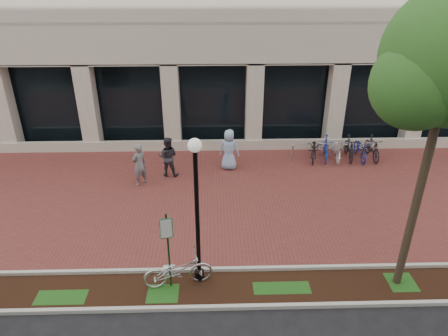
{
  "coord_description": "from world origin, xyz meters",
  "views": [
    {
      "loc": [
        0.01,
        -13.8,
        8.05
      ],
      "look_at": [
        0.38,
        -0.8,
        1.6
      ],
      "focal_mm": 32.0,
      "sensor_mm": 36.0,
      "label": 1
    }
  ],
  "objects_px": {
    "parking_sign": "(168,242)",
    "pedestrian_left": "(139,165)",
    "pedestrian_mid": "(168,157)",
    "bike_rack_cluster": "(343,149)",
    "bollard": "(292,153)",
    "lamppost": "(197,206)",
    "locked_bicycle": "(178,270)",
    "pedestrian_right": "(229,150)"
  },
  "relations": [
    {
      "from": "lamppost",
      "to": "pedestrian_mid",
      "type": "relative_size",
      "value": 2.48
    },
    {
      "from": "pedestrian_mid",
      "to": "bike_rack_cluster",
      "type": "distance_m",
      "value": 8.19
    },
    {
      "from": "parking_sign",
      "to": "pedestrian_mid",
      "type": "bearing_deg",
      "value": 82.27
    },
    {
      "from": "pedestrian_right",
      "to": "bollard",
      "type": "relative_size",
      "value": 2.09
    },
    {
      "from": "pedestrian_mid",
      "to": "bike_rack_cluster",
      "type": "relative_size",
      "value": 0.5
    },
    {
      "from": "pedestrian_mid",
      "to": "bollard",
      "type": "relative_size",
      "value": 1.99
    },
    {
      "from": "lamppost",
      "to": "pedestrian_mid",
      "type": "height_order",
      "value": "lamppost"
    },
    {
      "from": "pedestrian_left",
      "to": "bollard",
      "type": "height_order",
      "value": "pedestrian_left"
    },
    {
      "from": "locked_bicycle",
      "to": "bollard",
      "type": "height_order",
      "value": "locked_bicycle"
    },
    {
      "from": "bike_rack_cluster",
      "to": "parking_sign",
      "type": "bearing_deg",
      "value": -122.61
    },
    {
      "from": "lamppost",
      "to": "pedestrian_left",
      "type": "distance_m",
      "value": 6.57
    },
    {
      "from": "pedestrian_left",
      "to": "pedestrian_right",
      "type": "bearing_deg",
      "value": 156.07
    },
    {
      "from": "pedestrian_right",
      "to": "bike_rack_cluster",
      "type": "height_order",
      "value": "pedestrian_right"
    },
    {
      "from": "lamppost",
      "to": "bollard",
      "type": "xyz_separation_m",
      "value": [
        4.11,
        7.83,
        -2.03
      ]
    },
    {
      "from": "bike_rack_cluster",
      "to": "pedestrian_mid",
      "type": "bearing_deg",
      "value": -160.89
    },
    {
      "from": "lamppost",
      "to": "bike_rack_cluster",
      "type": "height_order",
      "value": "lamppost"
    },
    {
      "from": "parking_sign",
      "to": "pedestrian_mid",
      "type": "height_order",
      "value": "parking_sign"
    },
    {
      "from": "parking_sign",
      "to": "pedestrian_left",
      "type": "xyz_separation_m",
      "value": [
        -1.8,
        6.09,
        -0.63
      ]
    },
    {
      "from": "parking_sign",
      "to": "pedestrian_left",
      "type": "bearing_deg",
      "value": 92.83
    },
    {
      "from": "parking_sign",
      "to": "bollard",
      "type": "distance_m",
      "value": 9.52
    },
    {
      "from": "locked_bicycle",
      "to": "pedestrian_left",
      "type": "distance_m",
      "value": 6.37
    },
    {
      "from": "parking_sign",
      "to": "pedestrian_mid",
      "type": "relative_size",
      "value": 1.36
    },
    {
      "from": "parking_sign",
      "to": "locked_bicycle",
      "type": "relative_size",
      "value": 1.23
    },
    {
      "from": "pedestrian_left",
      "to": "pedestrian_mid",
      "type": "distance_m",
      "value": 1.34
    },
    {
      "from": "pedestrian_right",
      "to": "bike_rack_cluster",
      "type": "bearing_deg",
      "value": -158.52
    },
    {
      "from": "lamppost",
      "to": "pedestrian_left",
      "type": "xyz_separation_m",
      "value": [
        -2.6,
        5.83,
        -1.58
      ]
    },
    {
      "from": "pedestrian_left",
      "to": "parking_sign",
      "type": "bearing_deg",
      "value": 62.39
    },
    {
      "from": "locked_bicycle",
      "to": "pedestrian_right",
      "type": "distance_m",
      "value": 7.61
    },
    {
      "from": "lamppost",
      "to": "bollard",
      "type": "distance_m",
      "value": 9.07
    },
    {
      "from": "pedestrian_mid",
      "to": "pedestrian_left",
      "type": "bearing_deg",
      "value": 42.72
    },
    {
      "from": "lamppost",
      "to": "bike_rack_cluster",
      "type": "bearing_deg",
      "value": 51.02
    },
    {
      "from": "bollard",
      "to": "pedestrian_mid",
      "type": "bearing_deg",
      "value": -167.8
    },
    {
      "from": "lamppost",
      "to": "locked_bicycle",
      "type": "relative_size",
      "value": 2.25
    },
    {
      "from": "bollard",
      "to": "bike_rack_cluster",
      "type": "xyz_separation_m",
      "value": [
        2.43,
        0.26,
        0.07
      ]
    },
    {
      "from": "bollard",
      "to": "pedestrian_left",
      "type": "bearing_deg",
      "value": -163.41
    },
    {
      "from": "pedestrian_left",
      "to": "lamppost",
      "type": "bearing_deg",
      "value": 69.96
    },
    {
      "from": "lamppost",
      "to": "parking_sign",
      "type": "bearing_deg",
      "value": -162.11
    },
    {
      "from": "lamppost",
      "to": "bollard",
      "type": "relative_size",
      "value": 4.94
    },
    {
      "from": "parking_sign",
      "to": "pedestrian_mid",
      "type": "xyz_separation_m",
      "value": [
        -0.71,
        6.87,
        -0.65
      ]
    },
    {
      "from": "locked_bicycle",
      "to": "pedestrian_mid",
      "type": "bearing_deg",
      "value": -3.13
    },
    {
      "from": "lamppost",
      "to": "pedestrian_right",
      "type": "relative_size",
      "value": 2.37
    },
    {
      "from": "locked_bicycle",
      "to": "bike_rack_cluster",
      "type": "height_order",
      "value": "bike_rack_cluster"
    }
  ]
}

